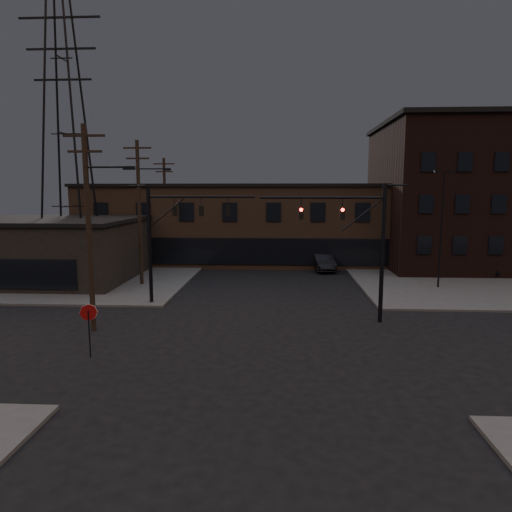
{
  "coord_description": "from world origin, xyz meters",
  "views": [
    {
      "loc": [
        0.68,
        -21.63,
        7.53
      ],
      "look_at": [
        -0.86,
        6.86,
        3.5
      ],
      "focal_mm": 32.0,
      "sensor_mm": 36.0,
      "label": 1
    }
  ],
  "objects": [
    {
      "name": "building_right",
      "position": [
        22.0,
        26.0,
        7.0
      ],
      "size": [
        22.0,
        16.0,
        14.0
      ],
      "primitive_type": "cube",
      "color": "black",
      "rests_on": "ground"
    },
    {
      "name": "parked_car_lot_b",
      "position": [
        16.02,
        21.3,
        0.8
      ],
      "size": [
        4.86,
        3.37,
        1.31
      ],
      "primitive_type": "imported",
      "rotation": [
        0.0,
        0.0,
        1.19
      ],
      "color": "#BCBCBF",
      "rests_on": "sidewalk_ne"
    },
    {
      "name": "building_row",
      "position": [
        0.0,
        28.0,
        4.0
      ],
      "size": [
        40.0,
        12.0,
        8.0
      ],
      "primitive_type": "cube",
      "color": "brown",
      "rests_on": "ground"
    },
    {
      "name": "building_left",
      "position": [
        -20.0,
        16.0,
        2.5
      ],
      "size": [
        16.0,
        12.0,
        5.0
      ],
      "primitive_type": "cube",
      "color": "black",
      "rests_on": "ground"
    },
    {
      "name": "sidewalk_nw",
      "position": [
        -22.0,
        22.0,
        0.07
      ],
      "size": [
        30.0,
        30.0,
        0.15
      ],
      "primitive_type": "cube",
      "color": "#474744",
      "rests_on": "ground"
    },
    {
      "name": "utility_pole_near",
      "position": [
        -9.43,
        2.0,
        5.87
      ],
      "size": [
        3.7,
        0.28,
        11.0
      ],
      "color": "black",
      "rests_on": "ground"
    },
    {
      "name": "lot_light_a",
      "position": [
        13.0,
        14.0,
        5.51
      ],
      "size": [
        1.5,
        0.28,
        9.14
      ],
      "color": "black",
      "rests_on": "ground"
    },
    {
      "name": "utility_pole_far",
      "position": [
        -11.5,
        26.0,
        5.78
      ],
      "size": [
        2.2,
        0.28,
        11.0
      ],
      "color": "black",
      "rests_on": "ground"
    },
    {
      "name": "parked_car_lot_a",
      "position": [
        17.68,
        19.41,
        0.97
      ],
      "size": [
        5.14,
        3.26,
        1.63
      ],
      "primitive_type": "imported",
      "rotation": [
        0.0,
        0.0,
        1.27
      ],
      "color": "black",
      "rests_on": "sidewalk_ne"
    },
    {
      "name": "utility_pole_mid",
      "position": [
        -10.44,
        14.0,
        6.13
      ],
      "size": [
        3.7,
        0.28,
        11.5
      ],
      "color": "black",
      "rests_on": "ground"
    },
    {
      "name": "traffic_signal_near",
      "position": [
        5.36,
        4.5,
        4.93
      ],
      "size": [
        7.12,
        0.24,
        8.0
      ],
      "color": "black",
      "rests_on": "ground"
    },
    {
      "name": "traffic_signal_far",
      "position": [
        -6.72,
        8.0,
        5.01
      ],
      "size": [
        7.12,
        0.24,
        8.0
      ],
      "color": "black",
      "rests_on": "ground"
    },
    {
      "name": "lot_light_b",
      "position": [
        19.0,
        19.0,
        5.51
      ],
      "size": [
        1.5,
        0.28,
        9.14
      ],
      "color": "black",
      "rests_on": "ground"
    },
    {
      "name": "transmission_tower",
      "position": [
        -18.0,
        18.0,
        12.5
      ],
      "size": [
        7.0,
        7.0,
        25.0
      ],
      "primitive_type": null,
      "color": "black",
      "rests_on": "ground"
    },
    {
      "name": "car_crossing",
      "position": [
        4.79,
        22.03,
        0.83
      ],
      "size": [
        2.19,
        5.17,
        1.66
      ],
      "primitive_type": "imported",
      "rotation": [
        0.0,
        0.0,
        0.09
      ],
      "color": "black",
      "rests_on": "ground"
    },
    {
      "name": "ground",
      "position": [
        0.0,
        0.0,
        0.0
      ],
      "size": [
        140.0,
        140.0,
        0.0
      ],
      "primitive_type": "plane",
      "color": "black",
      "rests_on": "ground"
    },
    {
      "name": "stop_sign",
      "position": [
        -8.0,
        -1.99,
        1.84
      ],
      "size": [
        0.72,
        0.33,
        2.48
      ],
      "color": "black",
      "rests_on": "ground"
    },
    {
      "name": "sidewalk_ne",
      "position": [
        22.0,
        22.0,
        0.07
      ],
      "size": [
        30.0,
        30.0,
        0.15
      ],
      "primitive_type": "cube",
      "color": "#474744",
      "rests_on": "ground"
    }
  ]
}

